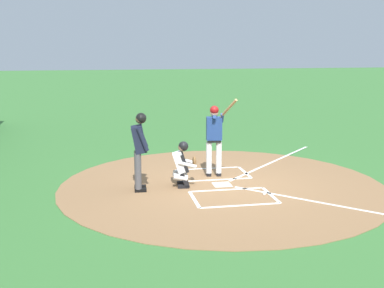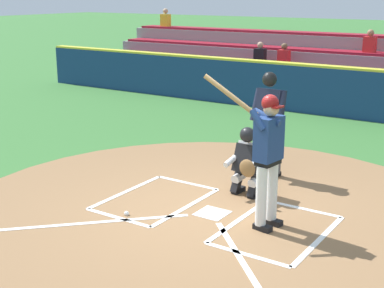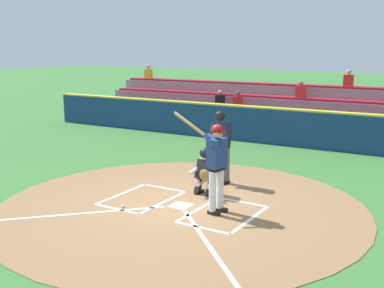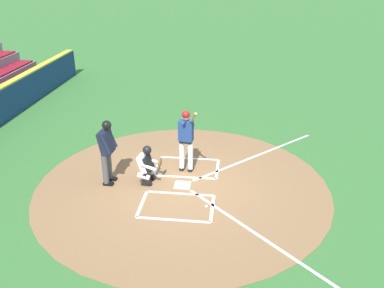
# 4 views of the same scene
# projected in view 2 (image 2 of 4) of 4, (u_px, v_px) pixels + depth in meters

# --- Properties ---
(ground_plane) EXTENTS (120.00, 120.00, 0.00)m
(ground_plane) POSITION_uv_depth(u_px,v_px,m) (212.00, 214.00, 8.12)
(ground_plane) COLOR #387033
(dirt_circle) EXTENTS (8.00, 8.00, 0.01)m
(dirt_circle) POSITION_uv_depth(u_px,v_px,m) (212.00, 214.00, 8.12)
(dirt_circle) COLOR olive
(dirt_circle) RESTS_ON ground
(home_plate_and_chalk) EXTENTS (7.93, 4.91, 0.01)m
(home_plate_and_chalk) POSITION_uv_depth(u_px,v_px,m) (178.00, 234.00, 7.41)
(home_plate_and_chalk) COLOR white
(home_plate_and_chalk) RESTS_ON dirt_circle
(batter) EXTENTS (1.01, 0.61, 2.13)m
(batter) POSITION_uv_depth(u_px,v_px,m) (267.00, 152.00, 7.37)
(batter) COLOR white
(batter) RESTS_ON ground
(catcher) EXTENTS (0.59, 0.65, 1.13)m
(catcher) POSITION_uv_depth(u_px,v_px,m) (248.00, 160.00, 8.71)
(catcher) COLOR black
(catcher) RESTS_ON ground
(plate_umpire) EXTENTS (0.60, 0.43, 1.86)m
(plate_umpire) POSITION_uv_depth(u_px,v_px,m) (270.00, 117.00, 9.51)
(plate_umpire) COLOR #4C4C51
(plate_umpire) RESTS_ON ground
(baseball) EXTENTS (0.07, 0.07, 0.07)m
(baseball) POSITION_uv_depth(u_px,v_px,m) (127.00, 214.00, 8.05)
(baseball) COLOR white
(baseball) RESTS_ON ground
(backstop_wall) EXTENTS (22.00, 0.36, 1.31)m
(backstop_wall) POSITION_uv_depth(u_px,v_px,m) (366.00, 94.00, 13.98)
(backstop_wall) COLOR navy
(backstop_wall) RESTS_ON ground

